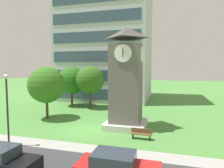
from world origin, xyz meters
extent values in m
plane|color=#4C893D|center=(0.00, 0.00, 0.00)|extent=(160.00, 160.00, 0.00)
cube|color=#9E9E99|center=(0.00, -4.09, 0.00)|extent=(120.00, 1.60, 0.01)
cube|color=#B7BCC6|center=(-4.21, 20.15, 14.40)|extent=(16.72, 12.93, 28.80)
cube|color=#384C60|center=(-4.21, 13.63, 1.60)|extent=(15.39, 0.10, 1.80)
cube|color=#384C60|center=(-4.21, 13.63, 4.80)|extent=(15.39, 0.10, 1.80)
cube|color=#384C60|center=(-4.21, 13.63, 8.00)|extent=(15.39, 0.10, 1.80)
cube|color=#384C60|center=(-4.21, 13.63, 11.20)|extent=(15.39, 0.10, 1.80)
cube|color=#384C60|center=(-4.21, 13.63, 14.40)|extent=(15.39, 0.10, 1.80)
cube|color=#605B56|center=(3.53, 2.03, 4.23)|extent=(2.98, 2.98, 8.45)
cube|color=beige|center=(3.53, 2.03, 0.30)|extent=(4.02, 4.02, 0.60)
pyramid|color=#4D4945|center=(3.53, 2.03, 9.54)|extent=(3.28, 3.28, 1.08)
cylinder|color=white|center=(3.53, 0.48, 7.44)|extent=(1.64, 0.12, 1.64)
cylinder|color=white|center=(5.08, 2.03, 7.44)|extent=(0.12, 1.64, 1.64)
cube|color=black|center=(3.53, 0.41, 7.59)|extent=(0.04, 0.08, 0.49)
cube|color=black|center=(3.53, 0.40, 7.44)|extent=(0.06, 0.05, 0.74)
cube|color=brown|center=(5.51, -1.03, 0.45)|extent=(1.81, 0.51, 0.06)
cube|color=brown|center=(5.51, -0.81, 0.68)|extent=(1.80, 0.08, 0.40)
cube|color=black|center=(4.79, -1.01, 0.23)|extent=(0.09, 0.43, 0.45)
cube|color=black|center=(6.23, -1.04, 0.23)|extent=(0.09, 0.43, 0.45)
cylinder|color=#333338|center=(-4.31, -5.25, 2.63)|extent=(0.14, 0.14, 5.25)
sphere|color=#F2EFCC|center=(-4.31, -5.25, 5.43)|extent=(0.36, 0.36, 0.36)
cylinder|color=#513823|center=(-6.31, 2.89, 1.28)|extent=(0.32, 0.32, 2.55)
sphere|color=#356C1E|center=(-6.31, 2.89, 4.07)|extent=(4.33, 4.33, 4.33)
cylinder|color=#513823|center=(-7.10, 10.85, 1.29)|extent=(0.35, 0.35, 2.59)
sphere|color=#29651D|center=(-7.10, 10.85, 4.11)|extent=(4.35, 4.35, 4.35)
cylinder|color=#513823|center=(-3.65, 10.13, 1.41)|extent=(0.33, 0.33, 2.82)
sphere|color=#34621D|center=(-3.65, 10.13, 4.29)|extent=(4.20, 4.20, 4.20)
cube|color=black|center=(-1.49, -8.89, 0.71)|extent=(4.49, 1.75, 0.76)
cylinder|color=black|center=(-0.10, -8.03, 0.33)|extent=(0.66, 0.22, 0.66)
cube|color=#2D3842|center=(4.92, -7.91, 1.39)|extent=(2.23, 1.62, 0.60)
cylinder|color=black|center=(3.76, -7.02, 0.33)|extent=(0.66, 0.22, 0.66)
camera|label=1|loc=(7.52, -17.55, 6.13)|focal=31.70mm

